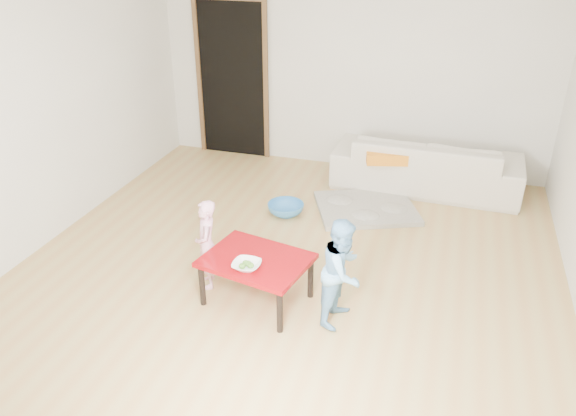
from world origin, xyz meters
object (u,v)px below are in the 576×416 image
at_px(child_pink, 207,245).
at_px(basin, 286,209).
at_px(sofa, 427,163).
at_px(child_blue, 343,271).
at_px(bowl, 247,265).
at_px(red_table, 257,280).

relative_size(child_pink, basin, 2.05).
relative_size(sofa, basin, 5.44).
height_order(child_pink, basin, child_pink).
height_order(sofa, child_blue, child_blue).
xyz_separation_m(child_blue, basin, (-0.99, 1.64, -0.39)).
relative_size(bowl, child_blue, 0.25).
bearing_deg(red_table, child_blue, -2.26).
bearing_deg(bowl, basin, 97.19).
xyz_separation_m(red_table, child_blue, (0.74, -0.03, 0.24)).
bearing_deg(red_table, sofa, 67.14).
bearing_deg(child_blue, red_table, 99.04).
relative_size(child_blue, basin, 2.26).
height_order(sofa, red_table, sofa).
distance_m(red_table, child_pink, 0.54).
xyz_separation_m(red_table, basin, (-0.24, 1.61, -0.15)).
bearing_deg(bowl, red_table, 82.96).
height_order(red_table, child_blue, child_blue).
xyz_separation_m(red_table, child_pink, (-0.50, 0.10, 0.20)).
bearing_deg(basin, red_table, -81.36).
bearing_deg(child_blue, sofa, 2.52).
xyz_separation_m(bowl, basin, (-0.22, 1.78, -0.39)).
relative_size(sofa, child_pink, 2.66).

